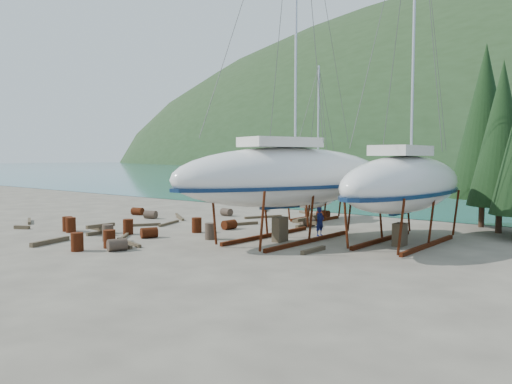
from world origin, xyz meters
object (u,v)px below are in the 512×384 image
Objects in this scene: large_sailboat_far at (406,183)px; small_sailboat_shore at (315,195)px; large_sailboat_near at (288,176)px; worker at (320,221)px.

large_sailboat_far is 1.77× the size of small_sailboat_shore.
large_sailboat_near is at bearing -73.44° from small_sailboat_shore.
worker is (4.06, -5.76, -0.97)m from small_sailboat_shore.
large_sailboat_near reaches higher than small_sailboat_shore.
large_sailboat_near is 3.55m from worker.
large_sailboat_far is at bearing -78.69° from worker.
small_sailboat_shore reaches higher than worker.
large_sailboat_far is 5.35m from worker.
small_sailboat_shore is 6.64× the size of worker.
large_sailboat_far reaches higher than small_sailboat_shore.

